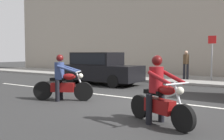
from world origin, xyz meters
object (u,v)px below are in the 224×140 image
(motorcycle_with_rider_crimson, at_px, (159,96))
(parked_sedan_black, at_px, (99,68))
(motorcycle_with_rider_denim_blue, at_px, (62,82))
(pedestrian_bystander, at_px, (186,63))
(street_sign_post, at_px, (212,53))

(motorcycle_with_rider_crimson, relative_size, parked_sedan_black, 0.42)
(motorcycle_with_rider_denim_blue, height_order, pedestrian_bystander, pedestrian_bystander)
(parked_sedan_black, relative_size, pedestrian_bystander, 2.72)
(pedestrian_bystander, bearing_deg, street_sign_post, 13.94)
(parked_sedan_black, distance_m, street_sign_post, 6.46)
(parked_sedan_black, distance_m, pedestrian_bystander, 5.20)
(pedestrian_bystander, bearing_deg, parked_sedan_black, -131.88)
(parked_sedan_black, relative_size, street_sign_post, 1.79)
(motorcycle_with_rider_denim_blue, bearing_deg, parked_sedan_black, 112.58)
(motorcycle_with_rider_crimson, height_order, pedestrian_bystander, pedestrian_bystander)
(motorcycle_with_rider_crimson, bearing_deg, pedestrian_bystander, 105.07)
(motorcycle_with_rider_denim_blue, relative_size, parked_sedan_black, 0.42)
(parked_sedan_black, xyz_separation_m, pedestrian_bystander, (3.47, 3.87, 0.24))
(parked_sedan_black, bearing_deg, motorcycle_with_rider_crimson, -42.31)
(street_sign_post, relative_size, pedestrian_bystander, 1.52)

